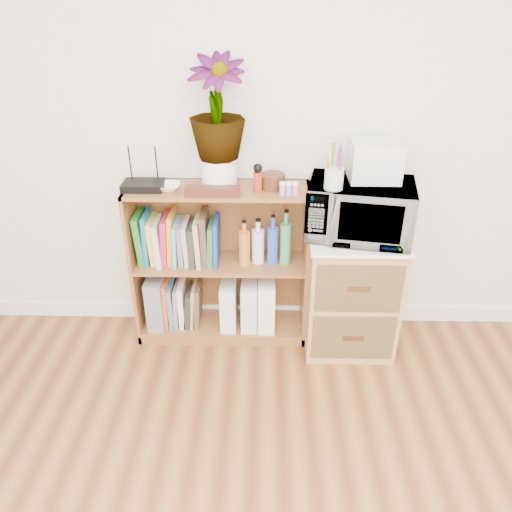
{
  "coord_description": "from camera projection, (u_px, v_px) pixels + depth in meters",
  "views": [
    {
      "loc": [
        -0.09,
        -0.4,
        1.93
      ],
      "look_at": [
        -0.14,
        1.95,
        0.62
      ],
      "focal_mm": 35.0,
      "sensor_mm": 36.0,
      "label": 1
    }
  ],
  "objects": [
    {
      "name": "magazine_holder_left",
      "position": [
        229.0,
        303.0,
        3.01
      ],
      "size": [
        0.09,
        0.23,
        0.29
      ],
      "primitive_type": "cube",
      "color": "silver",
      "rests_on": "bookshelf"
    },
    {
      "name": "microwave",
      "position": [
        359.0,
        210.0,
        2.62
      ],
      "size": [
        0.59,
        0.45,
        0.3
      ],
      "primitive_type": "imported",
      "rotation": [
        0.0,
        0.0,
        -0.18
      ],
      "color": "silver",
      "rests_on": "wicker_unit"
    },
    {
      "name": "cookbooks",
      "position": [
        178.0,
        240.0,
        2.82
      ],
      "size": [
        0.47,
        0.2,
        0.3
      ],
      "color": "#1D6D26",
      "rests_on": "bookshelf"
    },
    {
      "name": "lower_books",
      "position": [
        182.0,
        303.0,
        3.03
      ],
      "size": [
        0.23,
        0.19,
        0.29
      ],
      "color": "#E55328",
      "rests_on": "bookshelf"
    },
    {
      "name": "magazine_holder_mid",
      "position": [
        249.0,
        303.0,
        3.01
      ],
      "size": [
        0.09,
        0.24,
        0.3
      ],
      "primitive_type": "cube",
      "color": "silver",
      "rests_on": "bookshelf"
    },
    {
      "name": "small_appliance",
      "position": [
        375.0,
        161.0,
        2.54
      ],
      "size": [
        0.25,
        0.21,
        0.2
      ],
      "primitive_type": "cube",
      "color": "silver",
      "rests_on": "microwave"
    },
    {
      "name": "magazine_holder_right",
      "position": [
        266.0,
        302.0,
        3.0
      ],
      "size": [
        0.1,
        0.25,
        0.32
      ],
      "primitive_type": "cube",
      "color": "white",
      "rests_on": "bookshelf"
    },
    {
      "name": "paint_jars",
      "position": [
        289.0,
        190.0,
        2.57
      ],
      "size": [
        0.11,
        0.04,
        0.06
      ],
      "primitive_type": "cube",
      "color": "pink",
      "rests_on": "bookshelf"
    },
    {
      "name": "file_box",
      "position": [
        158.0,
        299.0,
        3.02
      ],
      "size": [
        0.1,
        0.26,
        0.33
      ],
      "primitive_type": "cube",
      "color": "slate",
      "rests_on": "bookshelf"
    },
    {
      "name": "router",
      "position": [
        143.0,
        185.0,
        2.65
      ],
      "size": [
        0.22,
        0.15,
        0.04
      ],
      "primitive_type": "cube",
      "color": "black",
      "rests_on": "bookshelf"
    },
    {
      "name": "wooden_bowl",
      "position": [
        272.0,
        181.0,
        2.65
      ],
      "size": [
        0.13,
        0.13,
        0.08
      ],
      "primitive_type": "cylinder",
      "color": "#3A200F",
      "rests_on": "bookshelf"
    },
    {
      "name": "white_bowl",
      "position": [
        168.0,
        187.0,
        2.64
      ],
      "size": [
        0.13,
        0.13,
        0.03
      ],
      "primitive_type": "imported",
      "color": "white",
      "rests_on": "bookshelf"
    },
    {
      "name": "pen_cup",
      "position": [
        334.0,
        179.0,
        2.45
      ],
      "size": [
        0.09,
        0.09,
        0.1
      ],
      "primitive_type": "cylinder",
      "color": "silver",
      "rests_on": "microwave"
    },
    {
      "name": "liquor_bottles",
      "position": [
        266.0,
        240.0,
        2.81
      ],
      "size": [
        0.3,
        0.07,
        0.32
      ],
      "color": "orange",
      "rests_on": "bookshelf"
    },
    {
      "name": "potted_plant",
      "position": [
        217.0,
        108.0,
        2.48
      ],
      "size": [
        0.29,
        0.29,
        0.51
      ],
      "primitive_type": "imported",
      "color": "#2D6A2A",
      "rests_on": "plant_pot"
    },
    {
      "name": "skirting_board",
      "position": [
        279.0,
        311.0,
        3.22
      ],
      "size": [
        4.0,
        0.02,
        0.1
      ],
      "primitive_type": "cube",
      "color": "white",
      "rests_on": "ground"
    },
    {
      "name": "kokeshi_doll",
      "position": [
        258.0,
        182.0,
        2.6
      ],
      "size": [
        0.05,
        0.05,
        0.11
      ],
      "primitive_type": "cylinder",
      "color": "#A22C13",
      "rests_on": "bookshelf"
    },
    {
      "name": "trinket_box",
      "position": [
        212.0,
        191.0,
        2.57
      ],
      "size": [
        0.28,
        0.07,
        0.05
      ],
      "primitive_type": "cube",
      "color": "#3A1B10",
      "rests_on": "bookshelf"
    },
    {
      "name": "bookshelf",
      "position": [
        221.0,
        265.0,
        2.9
      ],
      "size": [
        1.0,
        0.3,
        0.95
      ],
      "primitive_type": "cube",
      "color": "brown",
      "rests_on": "ground"
    },
    {
      "name": "plant_pot",
      "position": [
        219.0,
        173.0,
        2.64
      ],
      "size": [
        0.19,
        0.19,
        0.16
      ],
      "primitive_type": "cylinder",
      "color": "white",
      "rests_on": "bookshelf"
    },
    {
      "name": "wicker_unit",
      "position": [
        350.0,
        292.0,
        2.88
      ],
      "size": [
        0.5,
        0.45,
        0.7
      ],
      "primitive_type": "cube",
      "color": "#9E7542",
      "rests_on": "ground"
    }
  ]
}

